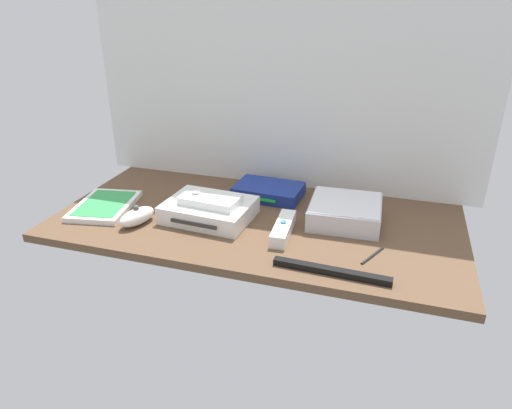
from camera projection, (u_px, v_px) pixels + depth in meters
The scene contains 11 objects.
ground_plane at pixel (256, 223), 116.07cm from camera, with size 100.00×48.00×2.00cm, color brown.
back_wall at pixel (283, 73), 123.55cm from camera, with size 110.00×1.20×64.00cm, color silver.
game_console at pixel (209, 210), 115.32cm from camera, with size 22.05×17.60×4.40cm.
mini_computer at pixel (345, 212), 113.46cm from camera, with size 17.67×17.67×5.30cm.
game_case at pixel (105, 206), 121.04cm from camera, with size 16.72×21.09×1.56cm.
network_router at pixel (268, 191), 127.56cm from camera, with size 18.64×13.10×3.40cm.
remote_wand at pixel (283, 228), 107.84cm from camera, with size 4.46×14.98×3.40cm.
remote_nunchuk at pixel (137, 216), 112.34cm from camera, with size 7.47×10.89×5.10cm.
remote_classic_pad at pixel (210, 200), 113.14cm from camera, with size 15.05×9.23×2.40cm.
sensor_bar at pixel (331, 271), 92.84cm from camera, with size 24.00×1.80×1.40cm, color black.
stylus_pen at pixel (373, 255), 99.29cm from camera, with size 0.70×0.70×9.00cm, color black.
Camera 1 is at (30.85, -98.77, 51.79)cm, focal length 32.49 mm.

